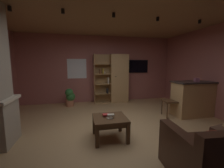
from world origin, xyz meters
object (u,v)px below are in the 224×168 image
coffee_table (110,121)px  table_book_1 (106,115)px  dining_chair (174,99)px  table_book_0 (110,118)px  table_book_2 (111,115)px  tissue_box (197,80)px  potted_floor_plant (70,97)px  bookshelf_cabinet (117,79)px  kitchen_bar_counter (195,98)px  wall_mounted_tv (137,66)px

coffee_table → table_book_1: (-0.07, 0.07, 0.13)m
coffee_table → dining_chair: (2.11, 0.91, 0.16)m
table_book_0 → table_book_2: size_ratio=0.81×
table_book_2 → table_book_1: bearing=124.4°
tissue_box → potted_floor_plant: (-3.71, 1.83, -0.74)m
table_book_1 → table_book_2: 0.15m
table_book_2 → potted_floor_plant: bearing=109.9°
table_book_2 → potted_floor_plant: (-0.97, 2.67, -0.17)m
potted_floor_plant → bookshelf_cabinet: bearing=8.6°
tissue_box → table_book_0: (-2.77, -0.86, -0.62)m
kitchen_bar_counter → table_book_0: bearing=-162.1°
bookshelf_cabinet → kitchen_bar_counter: (1.92, -2.06, -0.44)m
bookshelf_cabinet → coffee_table: 3.08m
kitchen_bar_counter → table_book_0: kitchen_bar_counter is taller
table_book_2 → kitchen_bar_counter: bearing=17.7°
bookshelf_cabinet → table_book_0: bearing=-106.7°
table_book_0 → wall_mounted_tv: (1.84, 3.18, 0.98)m
table_book_0 → table_book_1: (-0.05, 0.14, 0.03)m
tissue_box → coffee_table: size_ratio=0.18×
potted_floor_plant → wall_mounted_tv: wall_mounted_tv is taller
bookshelf_cabinet → coffee_table: size_ratio=2.84×
potted_floor_plant → table_book_2: bearing=-70.1°
coffee_table → potted_floor_plant: (-0.96, 2.62, -0.02)m
table_book_2 → wall_mounted_tv: 3.76m
kitchen_bar_counter → table_book_2: 2.93m
table_book_1 → potted_floor_plant: potted_floor_plant is taller
wall_mounted_tv → bookshelf_cabinet: bearing=-167.5°
table_book_1 → dining_chair: size_ratio=0.14×
table_book_0 → bookshelf_cabinet: bearing=73.3°
table_book_2 → potted_floor_plant: potted_floor_plant is taller
coffee_table → table_book_0: size_ratio=6.32×
tissue_box → wall_mounted_tv: 2.52m
coffee_table → table_book_1: 0.16m
kitchen_bar_counter → table_book_1: 2.97m
bookshelf_cabinet → table_book_2: 3.10m
bookshelf_cabinet → tissue_box: 2.82m
bookshelf_cabinet → kitchen_bar_counter: size_ratio=1.41×
kitchen_bar_counter → table_book_1: bearing=-164.9°
bookshelf_cabinet → table_book_1: size_ratio=14.73×
kitchen_bar_counter → table_book_1: size_ratio=10.48×
bookshelf_cabinet → potted_floor_plant: bearing=-171.4°
table_book_1 → dining_chair: 2.34m
tissue_box → table_book_0: bearing=-162.7°
tissue_box → coffee_table: (-2.75, -0.79, -0.72)m
table_book_0 → table_book_2: 0.06m
tissue_box → potted_floor_plant: size_ratio=0.18×
tissue_box → table_book_1: size_ratio=0.92×
dining_chair → coffee_table: bearing=-156.6°
kitchen_bar_counter → wall_mounted_tv: 2.64m
kitchen_bar_counter → table_book_2: (-2.79, -0.89, 0.00)m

